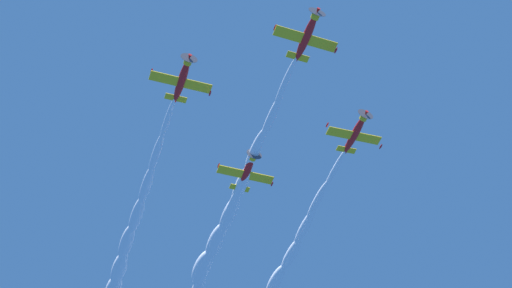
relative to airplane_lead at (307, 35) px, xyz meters
name	(u,v)px	position (x,y,z in m)	size (l,w,h in m)	color
airplane_lead	(307,35)	(0.00, 0.00, 0.00)	(8.41, 9.37, 2.78)	red
airplane_left_wingman	(355,133)	(16.46, -9.89, 1.38)	(8.42, 9.28, 2.95)	red
airplane_right_wingman	(182,79)	(8.88, 17.28, 0.95)	(8.42, 9.33, 2.87)	red
airplane_slot_tail	(247,172)	(24.32, 6.59, -0.23)	(8.41, 9.36, 2.79)	red
smoke_trail_lead	(225,221)	(35.25, 9.55, 0.02)	(48.20, 14.95, 2.95)	white
smoke_trail_left_wingman	(273,285)	(51.74, -0.38, 1.36)	(47.75, 14.75, 2.94)	white
smoke_trail_right_wingman	(126,248)	(44.10, 26.71, 0.97)	(47.82, 14.14, 2.94)	white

